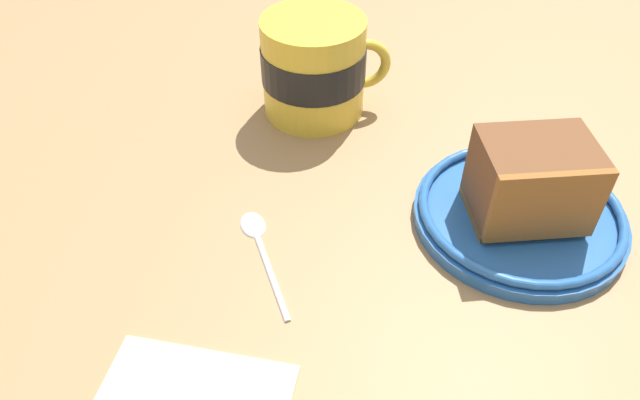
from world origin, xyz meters
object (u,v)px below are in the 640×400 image
tea_mug (310,65)px  cake_slice (526,182)px  small_plate (514,213)px  teaspoon (253,237)px

tea_mug → cake_slice: bearing=142.2°
small_plate → tea_mug: (18.37, -14.02, 4.06)cm
small_plate → cake_slice: cake_slice is taller
tea_mug → teaspoon: 19.24cm
tea_mug → small_plate: bearing=142.7°
teaspoon → small_plate: bearing=-167.5°
cake_slice → teaspoon: size_ratio=0.88×
small_plate → teaspoon: 21.04cm
cake_slice → small_plate: bearing=-78.1°
tea_mug → teaspoon: tea_mug is taller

